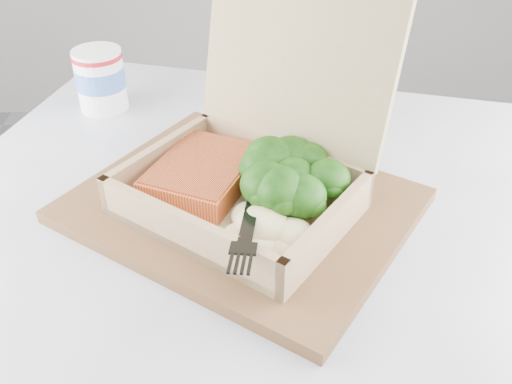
{
  "coord_description": "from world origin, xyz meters",
  "views": [
    {
      "loc": [
        -0.51,
        -0.17,
        1.11
      ],
      "look_at": [
        -0.49,
        0.32,
        0.76
      ],
      "focal_mm": 40.0,
      "sensor_mm": 36.0,
      "label": 1
    }
  ],
  "objects_px": {
    "cafe_table": "(244,327)",
    "paper_cup": "(100,78)",
    "takeout_container": "(258,154)",
    "serving_tray": "(242,205)"
  },
  "relations": [
    {
      "from": "cafe_table",
      "to": "serving_tray",
      "type": "height_order",
      "value": "serving_tray"
    },
    {
      "from": "serving_tray",
      "to": "takeout_container",
      "type": "bearing_deg",
      "value": 32.79
    },
    {
      "from": "takeout_container",
      "to": "paper_cup",
      "type": "relative_size",
      "value": 3.53
    },
    {
      "from": "serving_tray",
      "to": "takeout_container",
      "type": "height_order",
      "value": "takeout_container"
    },
    {
      "from": "takeout_container",
      "to": "paper_cup",
      "type": "bearing_deg",
      "value": 168.1
    },
    {
      "from": "cafe_table",
      "to": "takeout_container",
      "type": "distance_m",
      "value": 0.25
    },
    {
      "from": "cafe_table",
      "to": "takeout_container",
      "type": "height_order",
      "value": "takeout_container"
    },
    {
      "from": "serving_tray",
      "to": "paper_cup",
      "type": "xyz_separation_m",
      "value": [
        -0.2,
        0.27,
        0.04
      ]
    },
    {
      "from": "cafe_table",
      "to": "paper_cup",
      "type": "distance_m",
      "value": 0.41
    },
    {
      "from": "cafe_table",
      "to": "paper_cup",
      "type": "relative_size",
      "value": 10.3
    }
  ]
}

